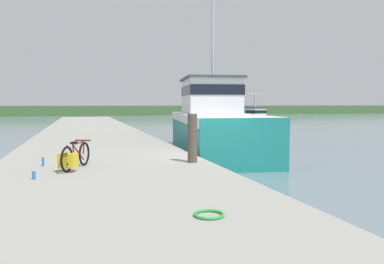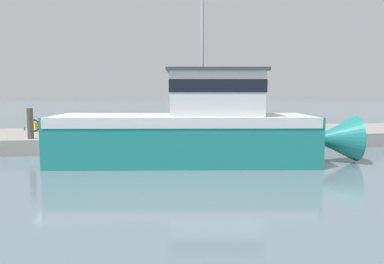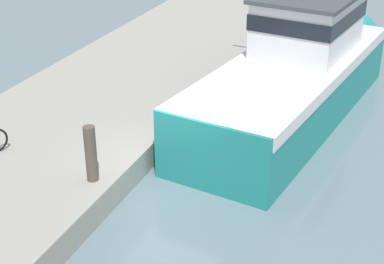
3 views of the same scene
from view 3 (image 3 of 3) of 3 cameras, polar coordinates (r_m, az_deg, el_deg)
The scene contains 4 objects.
ground_plane at distance 15.55m, azimuth -1.73°, elevation -4.70°, with size 320.00×320.00×0.00m, color slate.
dock_pier at distance 17.10m, azimuth -13.61°, elevation -1.06°, with size 6.05×80.00×0.72m, color gray.
fishing_boat_main at distance 19.19m, azimuth 10.17°, elevation 6.00°, with size 4.76×12.53×9.33m.
mooring_post at distance 14.04m, azimuth -9.78°, elevation -2.09°, with size 0.28×0.28×1.42m, color #51473D.
Camera 3 is at (5.40, -12.16, 8.05)m, focal length 55.00 mm.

